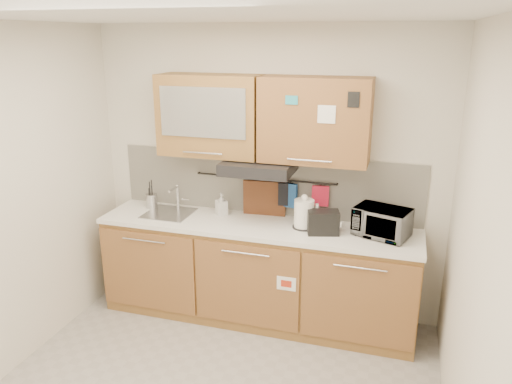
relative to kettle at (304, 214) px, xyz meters
The scene contains 19 objects.
ceiling 2.03m from the kettle, 108.66° to the right, with size 3.20×3.20×0.00m, color white.
wall_back 0.56m from the kettle, 146.18° to the left, with size 3.20×3.20×0.00m, color silver.
wall_right 1.72m from the kettle, 45.86° to the right, with size 3.00×3.00×0.00m, color silver.
base_cabinet 0.76m from the kettle, behind, with size 2.80×0.64×0.88m.
countertop 0.44m from the kettle, behind, with size 2.82×0.62×0.04m, color white.
backsplash 0.52m from the kettle, 147.34° to the left, with size 2.80×0.02×0.56m, color silver.
upper_cabinets 0.90m from the kettle, 166.58° to the left, with size 1.82×0.37×0.70m.
range_hood 0.56m from the kettle, behind, with size 0.60×0.46×0.10m, color black.
sink 1.27m from the kettle, behind, with size 0.42×0.40×0.26m.
utensil_rail 0.52m from the kettle, 151.24° to the left, with size 0.02×0.02×1.30m, color black.
utensil_crock 1.50m from the kettle, behind, with size 0.14×0.14×0.27m.
kettle is the anchor object (origin of this frame).
toaster 0.20m from the kettle, 24.83° to the right, with size 0.29×0.22×0.19m.
microwave 0.64m from the kettle, ahead, with size 0.43×0.29×0.24m, color #999999.
soap_bottle 0.80m from the kettle, behind, with size 0.09×0.09×0.20m, color #999999.
cutting_board 0.47m from the kettle, 152.89° to the left, with size 0.39×0.03×0.48m, color brown.
oven_mitt 0.29m from the kettle, 129.59° to the left, with size 0.13×0.03×0.22m, color #1F4B8E.
dark_pouch 0.32m from the kettle, 135.63° to the left, with size 0.13×0.04×0.21m, color black.
pot_holder 0.26m from the kettle, 65.37° to the left, with size 0.15×0.02×0.18m, color red.
Camera 1 is at (1.18, -2.71, 2.49)m, focal length 35.00 mm.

